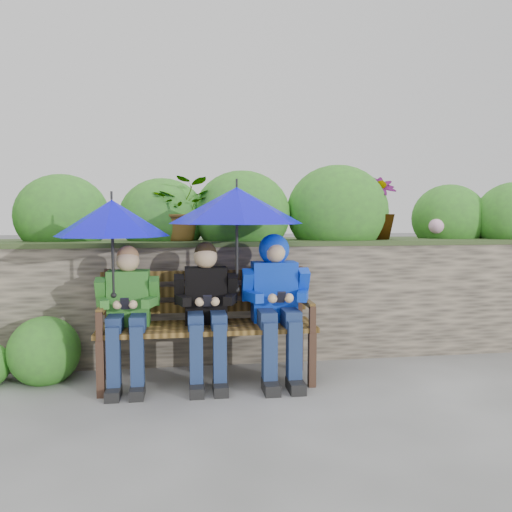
{
  "coord_description": "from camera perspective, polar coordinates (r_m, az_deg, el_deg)",
  "views": [
    {
      "loc": [
        -0.53,
        -3.53,
        1.25
      ],
      "look_at": [
        0.0,
        0.1,
        0.95
      ],
      "focal_mm": 35.0,
      "sensor_mm": 36.0,
      "label": 1
    }
  ],
  "objects": [
    {
      "name": "ground",
      "position": [
        3.79,
        0.22,
        -14.61
      ],
      "size": [
        60.0,
        60.0,
        0.0
      ],
      "primitive_type": "plane",
      "color": "#5A5A58",
      "rests_on": "ground"
    },
    {
      "name": "garden_backdrop",
      "position": [
        5.18,
        -3.29,
        -2.17
      ],
      "size": [
        8.0,
        2.86,
        1.8
      ],
      "color": "#423D35",
      "rests_on": "ground"
    },
    {
      "name": "park_bench",
      "position": [
        3.82,
        -5.59,
        -7.0
      ],
      "size": [
        1.6,
        0.47,
        0.84
      ],
      "color": "#3D281D",
      "rests_on": "ground"
    },
    {
      "name": "boy_left",
      "position": [
        3.75,
        -14.46,
        -5.8
      ],
      "size": [
        0.45,
        0.52,
        1.03
      ],
      "color": "#196218",
      "rests_on": "ground"
    },
    {
      "name": "boy_middle",
      "position": [
        3.73,
        -5.69,
        -5.58
      ],
      "size": [
        0.47,
        0.54,
        1.05
      ],
      "color": "black",
      "rests_on": "ground"
    },
    {
      "name": "boy_right",
      "position": [
        3.78,
        2.31,
        -4.41
      ],
      "size": [
        0.51,
        0.62,
        1.11
      ],
      "color": "#154EB5",
      "rests_on": "ground"
    },
    {
      "name": "umbrella_left",
      "position": [
        3.71,
        -16.13,
        4.18
      ],
      "size": [
        0.81,
        0.81,
        0.77
      ],
      "color": "#0201D8",
      "rests_on": "ground"
    },
    {
      "name": "umbrella_right",
      "position": [
        3.71,
        -2.21,
        5.79
      ],
      "size": [
        1.0,
        1.0,
        0.85
      ],
      "color": "#0201D8",
      "rests_on": "ground"
    }
  ]
}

